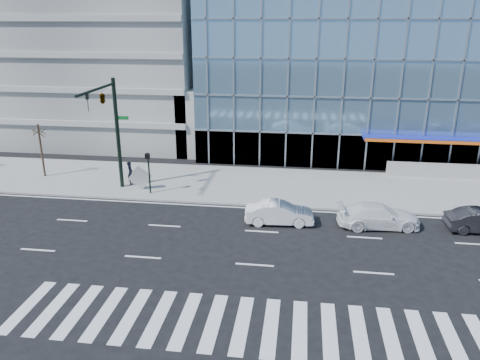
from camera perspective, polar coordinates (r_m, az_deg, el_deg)
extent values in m
plane|color=black|center=(28.10, 2.67, -6.30)|extent=(160.00, 160.00, 0.00)
cube|color=gray|center=(35.44, 3.85, -0.63)|extent=(120.00, 8.00, 0.15)
cube|color=#6B94B2|center=(52.81, 21.30, 13.01)|extent=(42.00, 26.00, 15.00)
cube|color=gray|center=(55.87, -16.25, 16.40)|extent=(24.00, 24.00, 20.00)
cube|color=gray|center=(44.95, -2.84, 7.57)|extent=(6.00, 8.00, 6.00)
cylinder|color=black|center=(34.83, -14.68, 5.42)|extent=(0.28, 0.28, 8.00)
cylinder|color=black|center=(31.65, -17.13, 10.51)|extent=(0.18, 5.60, 0.18)
imported|color=black|center=(30.49, -18.10, 8.96)|extent=(0.18, 0.22, 1.10)
imported|color=black|center=(32.46, -16.45, 9.70)|extent=(0.48, 2.24, 0.90)
cube|color=#0C591E|center=(34.41, -14.15, 7.36)|extent=(0.90, 0.05, 0.25)
cylinder|color=black|center=(33.74, -11.01, 0.84)|extent=(0.12, 0.12, 3.00)
cube|color=black|center=(33.23, -11.24, 2.88)|extent=(0.30, 0.25, 0.35)
cylinder|color=#332319|center=(39.70, -23.05, 3.33)|extent=(0.16, 0.16, 4.20)
ellipsoid|color=#332319|center=(39.32, -23.37, 5.68)|extent=(1.10, 1.10, 0.90)
imported|color=white|center=(29.64, 16.53, -4.20)|extent=(5.14, 2.56, 1.43)
imported|color=white|center=(28.97, 4.80, -4.02)|extent=(4.31, 1.77, 1.39)
imported|color=black|center=(35.95, -13.21, 0.81)|extent=(0.60, 0.75, 1.78)
cube|color=#A5A5A5|center=(34.78, -12.07, 0.30)|extent=(1.82, 0.20, 1.82)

